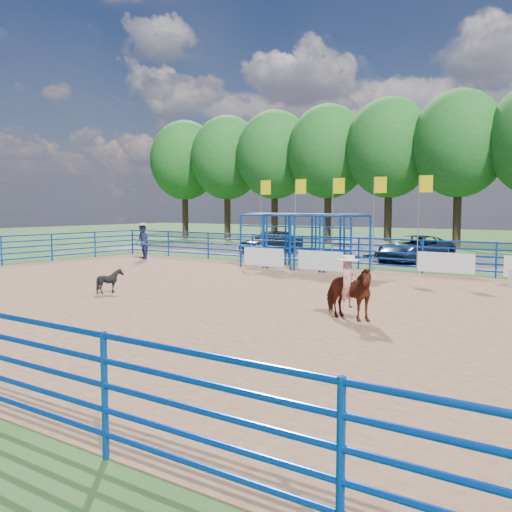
% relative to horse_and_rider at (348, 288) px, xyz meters
% --- Properties ---
extents(ground, '(120.00, 120.00, 0.00)m').
position_rel_horse_and_rider_xyz_m(ground, '(-4.76, 1.05, -0.83)').
color(ground, '#325823').
rests_on(ground, ground).
extents(arena_dirt, '(30.00, 20.00, 0.02)m').
position_rel_horse_and_rider_xyz_m(arena_dirt, '(-4.76, 1.05, -0.82)').
color(arena_dirt, '#936749').
rests_on(arena_dirt, ground).
extents(gravel_strip, '(40.00, 10.00, 0.01)m').
position_rel_horse_and_rider_xyz_m(gravel_strip, '(-4.76, 18.05, -0.82)').
color(gravel_strip, slate).
rests_on(gravel_strip, ground).
extents(horse_and_rider, '(1.80, 1.13, 2.29)m').
position_rel_horse_and_rider_xyz_m(horse_and_rider, '(0.00, 0.00, 0.00)').
color(horse_and_rider, '#612313').
rests_on(horse_and_rider, arena_dirt).
extents(calf, '(0.98, 0.94, 0.83)m').
position_rel_horse_and_rider_xyz_m(calf, '(-8.48, -0.48, -0.39)').
color(calf, black).
rests_on(calf, arena_dirt).
extents(spectator_cowboy, '(1.15, 1.06, 1.97)m').
position_rel_horse_and_rider_xyz_m(spectator_cowboy, '(-16.63, 8.87, 0.17)').
color(spectator_cowboy, navy).
rests_on(spectator_cowboy, arena_dirt).
extents(car_a, '(2.66, 4.60, 1.47)m').
position_rel_horse_and_rider_xyz_m(car_a, '(-13.11, 16.36, -0.08)').
color(car_a, black).
rests_on(car_a, gravel_strip).
extents(car_b, '(2.03, 4.21, 1.33)m').
position_rel_horse_and_rider_xyz_m(car_b, '(-7.36, 17.22, -0.15)').
color(car_b, gray).
rests_on(car_b, gravel_strip).
extents(car_c, '(3.37, 5.36, 1.38)m').
position_rel_horse_and_rider_xyz_m(car_c, '(-3.88, 16.11, -0.13)').
color(car_c, black).
rests_on(car_c, gravel_strip).
extents(perimeter_fence, '(30.10, 20.10, 1.50)m').
position_rel_horse_and_rider_xyz_m(perimeter_fence, '(-4.76, 1.05, -0.08)').
color(perimeter_fence, '#083BAF').
rests_on(perimeter_fence, ground).
extents(chute_assembly, '(19.32, 2.41, 4.20)m').
position_rel_horse_and_rider_xyz_m(chute_assembly, '(-6.66, 9.88, 0.43)').
color(chute_assembly, '#083BAF').
rests_on(chute_assembly, ground).
extents(treeline, '(56.40, 6.40, 11.24)m').
position_rel_horse_and_rider_xyz_m(treeline, '(-4.76, 27.05, 6.71)').
color(treeline, '#3F2B19').
rests_on(treeline, ground).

